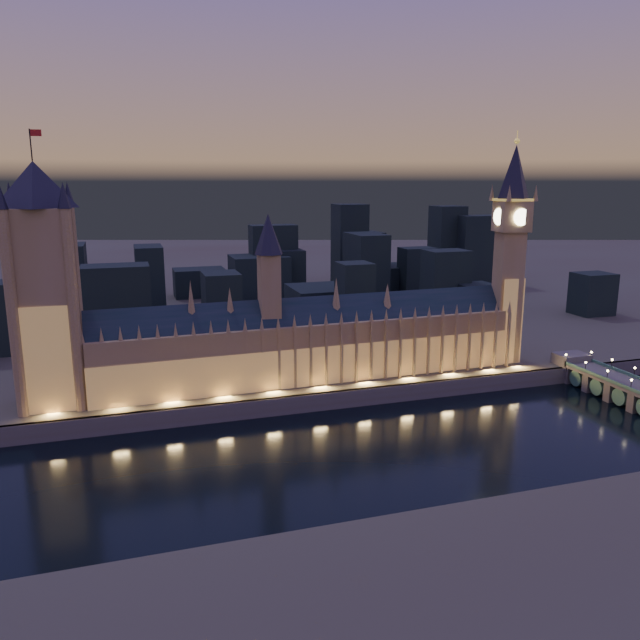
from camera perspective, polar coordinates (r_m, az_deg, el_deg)
name	(u,v)px	position (r m, az deg, el deg)	size (l,w,h in m)	color
ground_plane	(351,447)	(244.98, 2.82, -11.49)	(2000.00, 2000.00, 0.00)	black
north_bank	(195,266)	(739.91, -11.35, 4.87)	(2000.00, 960.00, 8.00)	#45382E
embankment_wall	(319,402)	(279.45, -0.11, -7.49)	(2000.00, 2.50, 8.00)	#554F45
palace_of_westminster	(310,342)	(292.38, -0.91, -1.99)	(202.00, 25.93, 78.00)	#998147
victoria_tower	(43,274)	(275.61, -23.97, 3.84)	(31.68, 31.68, 111.61)	#998147
elizabeth_tower	(511,236)	(330.49, 17.05, 7.33)	(18.00, 18.00, 115.98)	#998147
city_backdrop	(278,273)	(475.34, -3.86, 4.32)	(461.13, 215.63, 86.87)	black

